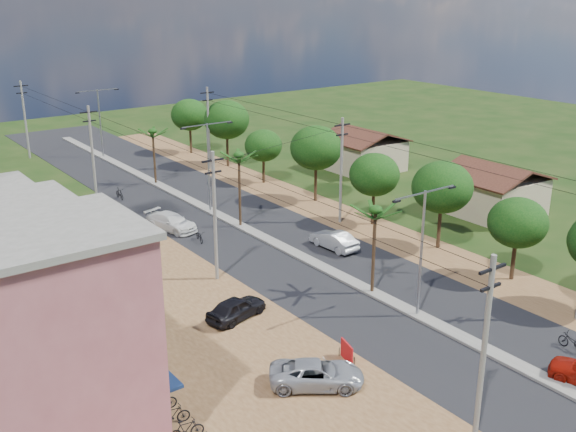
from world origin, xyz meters
The scene contains 36 objects.
ground centered at (0.00, 0.00, 0.00)m, with size 160.00×160.00×0.00m, color black.
road centered at (0.00, 15.00, 0.02)m, with size 12.00×110.00×0.04m, color black.
median centered at (0.00, 18.00, 0.09)m, with size 1.00×90.00×0.18m, color #605E56.
dirt_lot_west centered at (-15.00, 8.00, 0.02)m, with size 18.00×46.00×0.04m, color brown.
dirt_shoulder_east centered at (8.50, 15.00, 0.01)m, with size 5.00×90.00×0.03m, color brown.
shophouse_pink centered at (-21.98, 0.00, 5.16)m, with size 9.00×6.40×10.30m.
house_east_near centered at (20.00, 10.00, 2.39)m, with size 7.60×7.50×4.60m.
house_east_far centered at (21.00, 28.00, 2.39)m, with size 7.60×7.50×4.60m.
tree_east_b centered at (9.30, 0.00, 4.11)m, with size 4.00×4.00×5.83m.
tree_east_c centered at (9.70, 7.00, 4.86)m, with size 4.60×4.60×6.83m.
tree_east_d centered at (9.40, 14.00, 4.34)m, with size 4.20×4.20×6.13m.
tree_east_e centered at (9.60, 22.00, 5.09)m, with size 4.80×4.80×7.14m.
tree_east_f centered at (9.20, 30.00, 3.89)m, with size 3.80×3.80×5.52m.
tree_east_g centered at (9.80, 38.00, 5.24)m, with size 5.00×5.00×7.38m.
tree_east_h centered at (9.50, 46.00, 4.64)m, with size 4.40×4.40×6.52m.
palm_median_near centered at (0.00, 4.00, 5.54)m, with size 2.00×2.00×6.15m.
palm_median_mid centered at (0.00, 20.00, 5.90)m, with size 2.00×2.00×6.55m.
palm_median_far centered at (0.00, 36.00, 5.26)m, with size 2.00×2.00×5.85m.
streetlight_near centered at (0.00, 0.00, 4.79)m, with size 5.10×0.18×8.00m.
streetlight_mid centered at (0.00, 25.00, 4.79)m, with size 5.10×0.18×8.00m.
streetlight_far centered at (0.00, 50.00, 4.79)m, with size 5.10×0.18×8.00m.
utility_pole_w_a centered at (-7.00, -10.00, 4.76)m, with size 1.60×0.24×9.00m.
utility_pole_w_b centered at (-7.00, 12.00, 4.76)m, with size 1.60×0.24×9.00m.
utility_pole_w_c centered at (-7.00, 34.00, 4.76)m, with size 1.60×0.24×9.00m.
utility_pole_w_d centered at (-7.00, 55.00, 4.76)m, with size 1.60×0.24×9.00m.
utility_pole_e_b centered at (7.50, 16.00, 4.76)m, with size 1.60×0.24×9.00m.
utility_pole_e_c centered at (7.50, 38.00, 4.76)m, with size 1.60×0.24×9.00m.
car_silver_mid centered at (3.09, 11.57, 0.69)m, with size 1.47×4.22×1.39m, color #979A9F.
car_white_far centered at (-5.00, 22.70, 0.70)m, with size 1.96×4.82×1.40m, color silver.
car_parked_silver centered at (-9.68, -2.30, 0.66)m, with size 2.19×4.75×1.32m, color #979A9F.
car_parked_dark centered at (-9.04, 6.25, 0.69)m, with size 1.62×4.03×1.37m, color black.
moto_rider_east centered at (3.85, -7.99, 0.49)m, with size 0.66×1.88×0.99m, color black.
moto_rider_west_a centered at (-4.44, 19.00, 0.45)m, with size 0.60×1.72×0.91m, color black.
moto_rider_west_b centered at (-5.00, 33.36, 0.53)m, with size 0.50×1.76×1.06m, color black.
roadside_sign centered at (-6.90, -1.41, 0.55)m, with size 0.44×1.31×1.11m.
parked_scooter_row centered at (-16.96, -0.22, 0.50)m, with size 1.72×9.88×1.00m.
Camera 1 is at (-28.19, -25.05, 19.04)m, focal length 42.00 mm.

